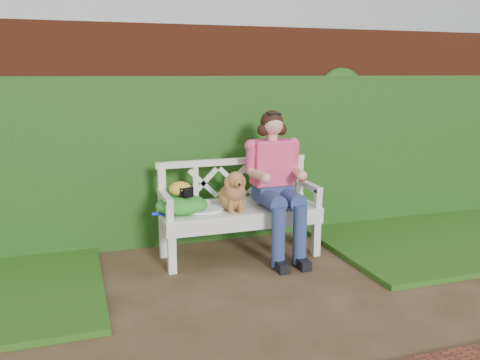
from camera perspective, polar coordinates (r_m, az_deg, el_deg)
name	(u,v)px	position (r m, az deg, el deg)	size (l,w,h in m)	color
ground	(259,306)	(3.96, 2.19, -13.95)	(60.00, 60.00, 0.00)	#3A2816
brick_wall	(197,134)	(5.42, -4.82, 5.22)	(10.00, 0.30, 2.20)	#612612
ivy_hedge	(203,160)	(5.25, -4.20, 2.24)	(10.00, 0.18, 1.70)	#2B601B
grass_right	(440,236)	(5.85, 21.55, -5.86)	(2.60, 2.00, 0.05)	#1A4E0F
garden_bench	(240,232)	(4.87, 0.00, -5.88)	(1.58, 0.60, 0.48)	white
seated_woman	(274,186)	(4.85, 3.80, -0.63)	(0.57, 0.76, 1.35)	#F44C52
dog	(233,190)	(4.67, -0.85, -1.13)	(0.26, 0.35, 0.39)	olive
tennis_racket	(201,210)	(4.68, -4.45, -3.39)	(0.69, 0.29, 0.03)	white
green_bag	(182,205)	(4.63, -6.55, -2.76)	(0.48, 0.37, 0.16)	#1B6829
camera_item	(186,191)	(4.60, -6.12, -1.28)	(0.13, 0.10, 0.09)	black
baseball_glove	(180,189)	(4.61, -6.74, -0.97)	(0.20, 0.15, 0.13)	gold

